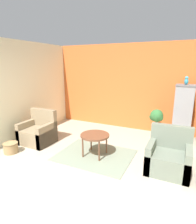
{
  "coord_description": "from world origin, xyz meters",
  "views": [
    {
      "loc": [
        1.9,
        -2.14,
        2.09
      ],
      "look_at": [
        0.0,
        1.84,
        0.95
      ],
      "focal_mm": 30.0,
      "sensor_mm": 36.0,
      "label": 1
    }
  ],
  "objects_px": {
    "armchair_left": "(38,132)",
    "parrot": "(186,81)",
    "armchair_right": "(169,158)",
    "birdcage": "(183,114)",
    "coffee_table": "(95,137)",
    "potted_plant": "(156,118)",
    "wicker_basket": "(11,147)"
  },
  "relations": [
    {
      "from": "birdcage",
      "to": "coffee_table",
      "type": "bearing_deg",
      "value": -133.85
    },
    {
      "from": "coffee_table",
      "to": "potted_plant",
      "type": "height_order",
      "value": "potted_plant"
    },
    {
      "from": "armchair_left",
      "to": "birdcage",
      "type": "distance_m",
      "value": 3.95
    },
    {
      "from": "parrot",
      "to": "potted_plant",
      "type": "xyz_separation_m",
      "value": [
        -0.67,
        -0.01,
        -1.1
      ]
    },
    {
      "from": "wicker_basket",
      "to": "armchair_right",
      "type": "bearing_deg",
      "value": 12.79
    },
    {
      "from": "armchair_left",
      "to": "parrot",
      "type": "relative_size",
      "value": 3.9
    },
    {
      "from": "coffee_table",
      "to": "armchair_right",
      "type": "distance_m",
      "value": 1.62
    },
    {
      "from": "armchair_right",
      "to": "parrot",
      "type": "bearing_deg",
      "value": 85.19
    },
    {
      "from": "armchair_left",
      "to": "birdcage",
      "type": "bearing_deg",
      "value": 27.56
    },
    {
      "from": "parrot",
      "to": "potted_plant",
      "type": "bearing_deg",
      "value": -178.8
    },
    {
      "from": "birdcage",
      "to": "wicker_basket",
      "type": "bearing_deg",
      "value": -144.8
    },
    {
      "from": "armchair_left",
      "to": "potted_plant",
      "type": "bearing_deg",
      "value": 32.74
    },
    {
      "from": "birdcage",
      "to": "armchair_right",
      "type": "bearing_deg",
      "value": -94.82
    },
    {
      "from": "armchair_left",
      "to": "birdcage",
      "type": "height_order",
      "value": "birdcage"
    },
    {
      "from": "coffee_table",
      "to": "wicker_basket",
      "type": "relative_size",
      "value": 1.92
    },
    {
      "from": "armchair_right",
      "to": "parrot",
      "type": "xyz_separation_m",
      "value": [
        0.15,
        1.78,
        1.37
      ]
    },
    {
      "from": "coffee_table",
      "to": "parrot",
      "type": "bearing_deg",
      "value": 46.18
    },
    {
      "from": "coffee_table",
      "to": "birdcage",
      "type": "xyz_separation_m",
      "value": [
        1.76,
        1.83,
        0.29
      ]
    },
    {
      "from": "armchair_left",
      "to": "parrot",
      "type": "height_order",
      "value": "parrot"
    },
    {
      "from": "coffee_table",
      "to": "wicker_basket",
      "type": "height_order",
      "value": "coffee_table"
    },
    {
      "from": "armchair_right",
      "to": "birdcage",
      "type": "distance_m",
      "value": 1.85
    },
    {
      "from": "coffee_table",
      "to": "potted_plant",
      "type": "relative_size",
      "value": 0.8
    },
    {
      "from": "wicker_basket",
      "to": "potted_plant",
      "type": "bearing_deg",
      "value": 40.74
    },
    {
      "from": "coffee_table",
      "to": "birdcage",
      "type": "relative_size",
      "value": 0.43
    },
    {
      "from": "potted_plant",
      "to": "wicker_basket",
      "type": "xyz_separation_m",
      "value": [
        -2.97,
        -2.56,
        -0.43
      ]
    },
    {
      "from": "armchair_right",
      "to": "wicker_basket",
      "type": "bearing_deg",
      "value": -167.21
    },
    {
      "from": "coffee_table",
      "to": "wicker_basket",
      "type": "bearing_deg",
      "value": -158.46
    },
    {
      "from": "armchair_left",
      "to": "coffee_table",
      "type": "bearing_deg",
      "value": -0.45
    },
    {
      "from": "armchair_left",
      "to": "armchair_right",
      "type": "relative_size",
      "value": 1.0
    },
    {
      "from": "potted_plant",
      "to": "armchair_left",
      "type": "bearing_deg",
      "value": -147.26
    },
    {
      "from": "parrot",
      "to": "armchair_right",
      "type": "bearing_deg",
      "value": -94.81
    },
    {
      "from": "coffee_table",
      "to": "birdcage",
      "type": "height_order",
      "value": "birdcage"
    }
  ]
}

